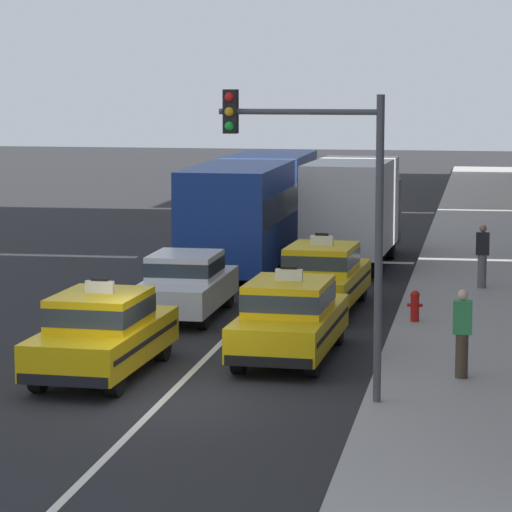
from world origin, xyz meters
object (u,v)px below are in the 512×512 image
at_px(taxi_left_nearest, 102,332).
at_px(sedan_left_second, 186,283).
at_px(taxi_right_second, 322,276).
at_px(taxi_right_nearest, 290,317).
at_px(traffic_light_pole, 324,192).
at_px(fire_hydrant, 415,304).
at_px(pedestrian_mid_block, 462,333).
at_px(pedestrian_near_crosswalk, 482,256).
at_px(box_truck_right_third, 355,208).
at_px(bus_left_third, 254,205).

xyz_separation_m(taxi_left_nearest, sedan_left_second, (0.17, 6.31, -0.03)).
height_order(sedan_left_second, taxi_right_second, taxi_right_second).
height_order(taxi_right_nearest, taxi_right_second, same).
distance_m(taxi_left_nearest, traffic_light_pole, 5.64).
distance_m(taxi_right_nearest, fire_hydrant, 4.52).
relative_size(taxi_right_nearest, pedestrian_mid_block, 2.73).
height_order(taxi_right_nearest, pedestrian_near_crosswalk, taxi_right_nearest).
relative_size(sedan_left_second, fire_hydrant, 5.90).
distance_m(taxi_left_nearest, taxi_right_second, 8.47).
bearing_deg(box_truck_right_third, sedan_left_second, -108.21).
height_order(pedestrian_near_crosswalk, pedestrian_mid_block, pedestrian_near_crosswalk).
relative_size(box_truck_right_third, pedestrian_near_crosswalk, 4.12).
relative_size(taxi_right_nearest, box_truck_right_third, 0.66).
distance_m(bus_left_third, taxi_right_second, 8.63).
bearing_deg(taxi_right_nearest, fire_hydrant, 58.46).
height_order(pedestrian_near_crosswalk, traffic_light_pole, traffic_light_pole).
xyz_separation_m(bus_left_third, taxi_right_nearest, (3.24, -13.61, -0.94)).
relative_size(taxi_right_nearest, fire_hydrant, 6.32).
height_order(taxi_left_nearest, box_truck_right_third, box_truck_right_third).
bearing_deg(bus_left_third, sedan_left_second, -89.70).
relative_size(taxi_left_nearest, box_truck_right_third, 0.66).
xyz_separation_m(bus_left_third, pedestrian_mid_block, (6.78, -15.29, -0.81)).
distance_m(sedan_left_second, bus_left_third, 9.50).
xyz_separation_m(box_truck_right_third, fire_hydrant, (2.43, -9.80, -1.23)).
relative_size(bus_left_third, taxi_right_nearest, 2.43).
distance_m(taxi_left_nearest, pedestrian_mid_block, 6.92).
xyz_separation_m(taxi_right_second, pedestrian_mid_block, (3.59, -7.33, 0.13)).
distance_m(bus_left_third, pedestrian_mid_block, 16.75).
bearing_deg(sedan_left_second, taxi_right_nearest, -52.52).
distance_m(box_truck_right_third, pedestrian_mid_block, 15.76).
bearing_deg(taxi_right_second, fire_hydrant, -36.93).
height_order(sedan_left_second, fire_hydrant, sedan_left_second).
bearing_deg(pedestrian_mid_block, bus_left_third, 113.93).
distance_m(taxi_left_nearest, pedestrian_near_crosswalk, 13.27).
bearing_deg(pedestrian_near_crosswalk, box_truck_right_third, 130.21).
bearing_deg(pedestrian_near_crosswalk, taxi_right_nearest, -113.27).
bearing_deg(box_truck_right_third, taxi_left_nearest, -101.77).
bearing_deg(box_truck_right_third, bus_left_third, -179.44).
distance_m(sedan_left_second, pedestrian_mid_block, 8.91).
relative_size(taxi_left_nearest, pedestrian_near_crosswalk, 2.70).
bearing_deg(taxi_right_nearest, traffic_light_pole, -72.91).
xyz_separation_m(box_truck_right_third, pedestrian_mid_block, (3.62, -15.32, -0.77)).
relative_size(taxi_left_nearest, pedestrian_mid_block, 2.73).
distance_m(pedestrian_mid_block, fire_hydrant, 5.67).
bearing_deg(pedestrian_mid_block, taxi_right_second, 116.13).
bearing_deg(taxi_right_nearest, pedestrian_mid_block, -25.38).
bearing_deg(taxi_right_second, pedestrian_near_crosswalk, 40.51).
xyz_separation_m(box_truck_right_third, pedestrian_near_crosswalk, (3.93, -4.65, -0.76)).
relative_size(bus_left_third, traffic_light_pole, 2.01).
distance_m(taxi_right_second, pedestrian_mid_block, 8.16).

